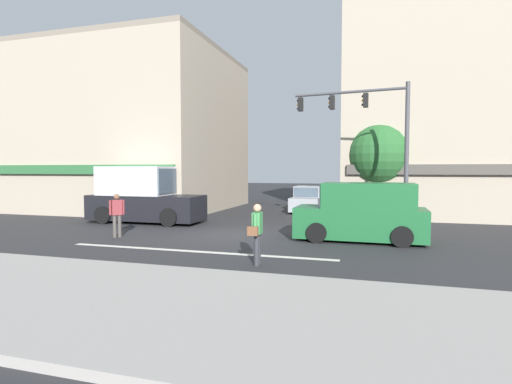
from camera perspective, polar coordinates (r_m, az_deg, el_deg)
The scene contains 13 objects.
ground_plane at distance 16.10m, azimuth -3.35°, elevation -6.06°, with size 120.00×120.00×0.00m, color #2B2B2D.
lane_marking_stripe at distance 12.91m, azimuth -8.66°, elevation -8.38°, with size 9.00×0.24×0.01m, color silver.
sidewalk_curb at distance 8.77m, azimuth -23.07°, elevation -13.68°, with size 40.00×5.00×0.16m, color #9E9993.
building_left_block at distance 28.52m, azimuth -17.32°, elevation 8.10°, with size 13.00×11.29×10.19m.
building_right_corner at distance 27.62m, azimuth 27.35°, elevation 10.05°, with size 13.49×11.86×12.11m.
street_tree at distance 21.70m, azimuth 17.10°, elevation 5.15°, with size 3.14×3.14×4.97m.
utility_pole_near_left at distance 22.76m, azimuth -16.98°, elevation 6.32°, with size 1.40×0.22×7.47m.
traffic_light_mast at distance 17.88m, azimuth 16.55°, elevation 8.57°, with size 4.87×0.70×6.20m.
sedan_parked_curbside at distance 24.83m, azimuth 7.48°, elevation -1.16°, with size 1.89×4.11×1.58m.
box_truck_crossing_center at distance 20.34m, azimuth -15.92°, elevation -0.69°, with size 5.63×2.30×2.75m.
van_approaching_near at distance 15.01m, azimuth 14.95°, elevation -2.96°, with size 4.62×2.09×2.11m.
pedestrian_foreground_with_bag at distance 10.81m, azimuth 0.14°, elevation -5.51°, with size 0.29×0.67×1.67m.
pedestrian_mid_crossing at distance 16.16m, azimuth -19.25°, elevation -2.80°, with size 0.43×0.43×1.67m.
Camera 1 is at (5.38, -14.95, 2.59)m, focal length 28.00 mm.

